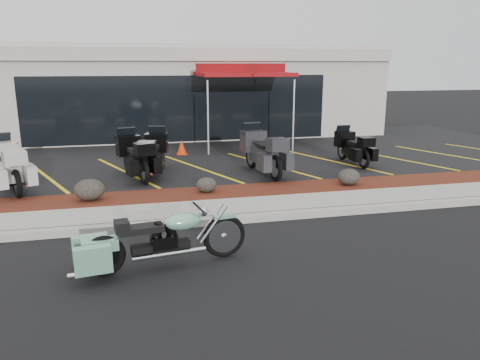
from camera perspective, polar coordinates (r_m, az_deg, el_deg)
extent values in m
plane|color=black|center=(9.02, 0.40, -7.03)|extent=(90.00, 90.00, 0.00)
cube|color=gray|center=(9.82, -0.84, -4.79)|extent=(24.00, 0.25, 0.15)
cube|color=gray|center=(10.47, -1.67, -3.59)|extent=(24.00, 1.20, 0.15)
cube|color=#3E140E|center=(11.60, -2.86, -1.82)|extent=(24.00, 1.20, 0.16)
cube|color=black|center=(16.80, -6.22, 3.04)|extent=(26.00, 9.60, 0.15)
cube|color=gray|center=(22.80, -8.37, 10.71)|extent=(18.00, 8.00, 4.00)
cube|color=black|center=(18.89, -7.23, 8.59)|extent=(12.00, 0.06, 2.60)
cube|color=gray|center=(18.78, -7.42, 14.97)|extent=(18.00, 0.30, 0.50)
ellipsoid|color=black|center=(11.35, -17.87, -1.12)|extent=(0.70, 0.58, 0.50)
ellipsoid|color=black|center=(11.54, -4.11, -0.58)|extent=(0.51, 0.43, 0.36)
ellipsoid|color=black|center=(12.51, 13.11, 0.39)|extent=(0.60, 0.50, 0.43)
cone|color=red|center=(16.55, -7.12, 4.00)|extent=(0.40, 0.40, 0.50)
cylinder|color=silver|center=(16.51, -4.93, 7.63)|extent=(0.06, 0.06, 2.55)
cylinder|color=silver|center=(16.72, 5.88, 7.68)|extent=(0.06, 0.06, 2.55)
cylinder|color=silver|center=(19.60, -4.70, 8.62)|extent=(0.06, 0.06, 2.55)
cylinder|color=silver|center=(19.77, 4.45, 8.68)|extent=(0.06, 0.06, 2.55)
cube|color=maroon|center=(18.00, 0.18, 12.80)|extent=(3.86, 3.86, 0.13)
cube|color=maroon|center=(17.99, 0.18, 13.40)|extent=(3.40, 3.40, 0.39)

